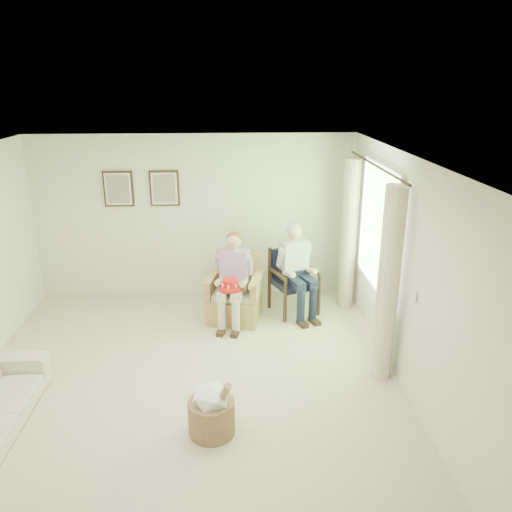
% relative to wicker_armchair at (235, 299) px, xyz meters
% --- Properties ---
extents(floor, '(5.50, 5.50, 0.00)m').
position_rel_wicker_armchair_xyz_m(floor, '(-0.59, -1.82, -0.30)').
color(floor, beige).
rests_on(floor, ground).
extents(back_wall, '(5.00, 0.04, 2.60)m').
position_rel_wicker_armchair_xyz_m(back_wall, '(-0.59, 0.93, 1.00)').
color(back_wall, silver).
rests_on(back_wall, ground).
extents(front_wall, '(5.00, 0.04, 2.60)m').
position_rel_wicker_armchair_xyz_m(front_wall, '(-0.59, -4.57, 1.00)').
color(front_wall, silver).
rests_on(front_wall, ground).
extents(right_wall, '(0.04, 5.50, 2.60)m').
position_rel_wicker_armchair_xyz_m(right_wall, '(1.91, -1.82, 1.00)').
color(right_wall, silver).
rests_on(right_wall, ground).
extents(ceiling, '(5.00, 5.50, 0.02)m').
position_rel_wicker_armchair_xyz_m(ceiling, '(-0.59, -1.82, 2.30)').
color(ceiling, white).
rests_on(ceiling, back_wall).
extents(window, '(0.13, 2.50, 1.63)m').
position_rel_wicker_armchair_xyz_m(window, '(1.87, -0.62, 1.28)').
color(window, '#2D6B23').
rests_on(window, right_wall).
extents(curtain_left, '(0.34, 0.34, 2.30)m').
position_rel_wicker_armchair_xyz_m(curtain_left, '(1.74, -1.60, 0.85)').
color(curtain_left, beige).
rests_on(curtain_left, ground).
extents(curtain_right, '(0.34, 0.34, 2.30)m').
position_rel_wicker_armchair_xyz_m(curtain_right, '(1.74, 0.36, 0.85)').
color(curtain_right, beige).
rests_on(curtain_right, ground).
extents(framed_print_left, '(0.45, 0.05, 0.55)m').
position_rel_wicker_armchair_xyz_m(framed_print_left, '(-1.74, 0.89, 1.48)').
color(framed_print_left, '#382114').
rests_on(framed_print_left, back_wall).
extents(framed_print_right, '(0.45, 0.05, 0.55)m').
position_rel_wicker_armchair_xyz_m(framed_print_right, '(-1.04, 0.89, 1.48)').
color(framed_print_right, '#382114').
rests_on(framed_print_right, back_wall).
extents(wicker_armchair, '(0.75, 0.74, 0.96)m').
position_rel_wicker_armchair_xyz_m(wicker_armchair, '(0.00, 0.00, 0.00)').
color(wicker_armchair, tan).
rests_on(wicker_armchair, ground).
extents(wood_armchair, '(0.62, 0.58, 0.96)m').
position_rel_wicker_armchair_xyz_m(wood_armchair, '(0.90, 0.24, 0.22)').
color(wood_armchair, black).
rests_on(wood_armchair, ground).
extents(person_wicker, '(0.40, 0.63, 1.31)m').
position_rel_wicker_armchair_xyz_m(person_wicker, '(0.00, -0.13, 0.45)').
color(person_wicker, beige).
rests_on(person_wicker, ground).
extents(person_dark, '(0.40, 0.63, 1.36)m').
position_rel_wicker_armchair_xyz_m(person_dark, '(0.90, 0.09, 0.49)').
color(person_dark, '#171B34').
rests_on(person_dark, ground).
extents(red_hat, '(0.33, 0.33, 0.14)m').
position_rel_wicker_armchair_xyz_m(red_hat, '(-0.06, -0.33, 0.35)').
color(red_hat, red).
rests_on(red_hat, person_wicker).
extents(hatbox, '(0.53, 0.53, 0.69)m').
position_rel_wicker_armchair_xyz_m(hatbox, '(-0.26, -2.57, -0.04)').
color(hatbox, tan).
rests_on(hatbox, ground).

